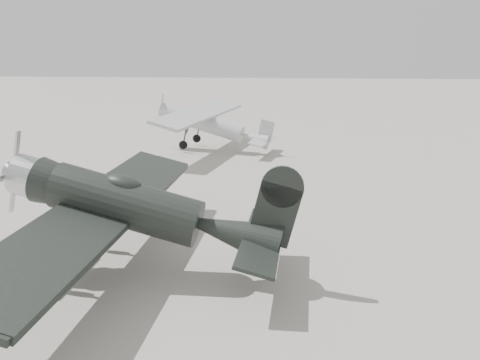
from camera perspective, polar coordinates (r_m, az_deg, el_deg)
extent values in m
plane|color=gray|center=(16.51, -1.53, -8.97)|extent=(160.00, 160.00, 0.00)
cylinder|color=black|center=(14.86, -13.59, -3.10)|extent=(4.70, 1.81, 1.46)
cone|color=black|center=(13.94, -0.30, -3.70)|extent=(2.82, 1.56, 1.36)
cylinder|color=#B9BCBE|center=(16.30, -24.06, -2.35)|extent=(1.04, 1.37, 1.30)
cone|color=#B9BCBE|center=(16.64, -25.89, -2.20)|extent=(0.41, 0.61, 0.59)
cube|color=#B9BCBE|center=(16.60, -25.68, -2.22)|extent=(0.08, 0.19, 2.72)
ellipsoid|color=black|center=(14.73, -14.52, -0.67)|extent=(1.20, 0.80, 0.48)
cube|color=black|center=(15.26, -16.06, -4.22)|extent=(3.15, 12.68, 0.23)
cube|color=black|center=(13.83, 3.13, -3.67)|extent=(1.48, 4.47, 0.10)
cube|color=black|center=(13.53, 3.85, -0.17)|extent=(1.26, 0.20, 1.88)
cylinder|color=black|center=(14.86, -19.36, -11.16)|extent=(0.72, 0.22, 0.71)
cylinder|color=black|center=(17.14, -15.03, -6.96)|extent=(0.72, 0.22, 0.71)
cylinder|color=#333333|center=(14.56, -19.62, -8.71)|extent=(0.12, 0.12, 1.46)
cylinder|color=#333333|center=(16.88, -15.21, -4.78)|extent=(0.12, 0.12, 1.46)
cylinder|color=black|center=(13.99, 4.17, -5.65)|extent=(0.24, 0.10, 0.23)
cylinder|color=#AEB1B4|center=(31.55, -4.27, 6.90)|extent=(5.40, 2.40, 1.12)
cone|color=#AEB1B4|center=(30.37, 1.98, 6.56)|extent=(2.02, 1.44, 1.02)
cone|color=#AEB1B4|center=(32.79, -9.06, 7.11)|extent=(0.85, 1.18, 1.06)
cube|color=#AEB1B4|center=(32.98, -9.69, 7.14)|extent=(0.08, 0.15, 2.24)
cube|color=#AEB1B4|center=(31.61, -4.98, 8.06)|extent=(4.65, 11.31, 0.18)
cube|color=#AEB1B4|center=(30.22, 2.91, 6.60)|extent=(1.74, 3.57, 0.08)
cube|color=#AEB1B4|center=(30.09, 3.11, 7.82)|extent=(0.91, 0.31, 1.32)
cylinder|color=black|center=(31.17, -6.38, 3.83)|extent=(0.59, 0.28, 0.57)
cylinder|color=black|center=(33.17, -4.77, 4.65)|extent=(0.59, 0.28, 0.57)
cylinder|color=#333333|center=(31.05, -6.42, 4.87)|extent=(0.11, 0.11, 1.22)
cylinder|color=#333333|center=(33.05, -4.79, 5.64)|extent=(0.11, 0.11, 1.22)
cylinder|color=black|center=(30.23, 3.27, 5.91)|extent=(0.19, 0.11, 0.18)
cylinder|color=#333333|center=(15.81, -24.02, -8.78)|extent=(0.09, 0.09, 1.47)
cylinder|color=#333333|center=(16.42, -23.64, -7.78)|extent=(0.09, 0.09, 1.47)
cube|color=black|center=(16.05, -23.90, -7.72)|extent=(0.38, 0.99, 1.02)
cube|color=beige|center=(16.04, -24.06, -7.54)|extent=(0.26, 0.76, 0.20)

